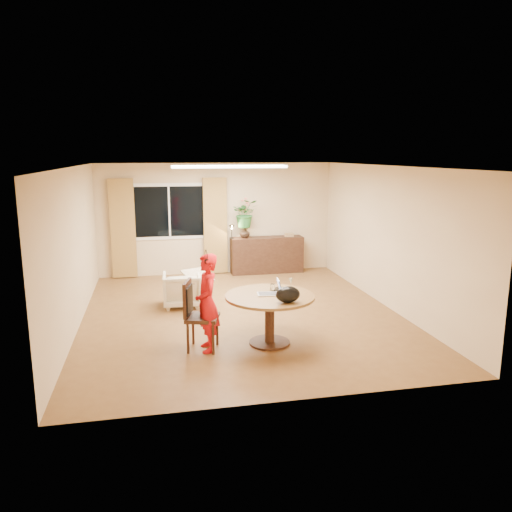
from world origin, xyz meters
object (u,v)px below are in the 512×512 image
Objects in this scene: dining_chair at (202,316)px; child at (207,303)px; armchair at (182,289)px; dining_table at (270,306)px; sideboard at (267,255)px.

child reaches higher than dining_chair.
dining_chair is 0.72× the size of child.
armchair is (-0.23, 2.23, -0.40)m from child.
dining_table is at bearing 17.35° from dining_chair.
sideboard reaches higher than armchair.
child is 2.04× the size of armchair.
sideboard is (2.16, 2.30, 0.11)m from armchair.
dining_chair reaches higher than sideboard.
dining_chair reaches higher than dining_table.
child is (-0.94, -0.05, 0.12)m from dining_table.
dining_table is 1.01m from dining_chair.
armchair is 0.41× the size of sideboard.
child is at bearing -113.05° from sideboard.
armchair is (-1.17, 2.18, -0.28)m from dining_table.
dining_chair reaches higher than armchair.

